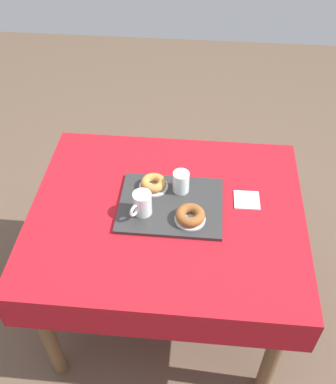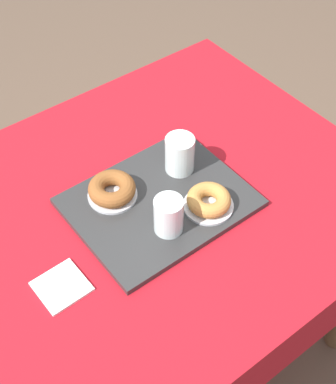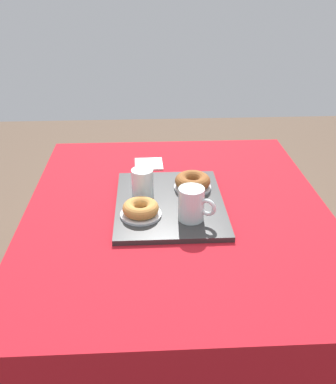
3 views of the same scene
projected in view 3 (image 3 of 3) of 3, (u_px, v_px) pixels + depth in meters
The scene contains 10 objects.
ground_plane at pixel (175, 369), 1.69m from camera, with size 6.00×6.00×0.00m, color brown.
dining_table at pixel (177, 234), 1.39m from camera, with size 1.11×0.93×0.73m.
serving_tray at pixel (170, 203), 1.35m from camera, with size 0.42×0.33×0.02m, color #2D2D2D.
tea_mug_left at pixel (192, 205), 1.23m from camera, with size 0.08×0.11×0.10m.
water_glass_near at pixel (143, 185), 1.35m from camera, with size 0.07×0.07×0.09m.
donut_plate_left at pixel (192, 187), 1.42m from camera, with size 0.12×0.12×0.01m, color silver.
sugar_donut_left at pixel (193, 181), 1.41m from camera, with size 0.12×0.12×0.04m, color brown.
donut_plate_right at pixel (141, 214), 1.27m from camera, with size 0.12×0.12×0.01m, color silver.
sugar_donut_right at pixel (141, 208), 1.26m from camera, with size 0.11×0.11×0.04m, color #BC7F3D.
paper_napkin at pixel (149, 164), 1.62m from camera, with size 0.10×0.10×0.01m, color white.
Camera 3 is at (1.16, -0.09, 1.40)m, focal length 40.60 mm.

